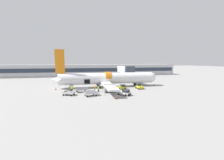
{
  "coord_description": "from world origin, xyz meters",
  "views": [
    {
      "loc": [
        -6.46,
        -39.36,
        8.06
      ],
      "look_at": [
        2.14,
        0.33,
        2.75
      ],
      "focal_mm": 22.0,
      "sensor_mm": 36.0,
      "label": 1
    }
  ],
  "objects_px": {
    "airplane": "(106,79)",
    "baggage_cart_queued": "(69,93)",
    "baggage_tug_mid": "(122,87)",
    "ground_crew_driver": "(99,89)",
    "baggage_cart_empty": "(91,93)",
    "baggage_cart_loading": "(82,90)",
    "ground_crew_supervisor": "(71,88)",
    "baggage_tug_lead": "(125,93)",
    "ground_crew_loader_a": "(95,88)",
    "ground_crew_loader_b": "(72,89)",
    "baggage_tug_rear": "(139,87)"
  },
  "relations": [
    {
      "from": "ground_crew_supervisor",
      "to": "baggage_tug_mid",
      "type": "bearing_deg",
      "value": -2.9
    },
    {
      "from": "ground_crew_loader_b",
      "to": "airplane",
      "type": "bearing_deg",
      "value": 27.13
    },
    {
      "from": "ground_crew_driver",
      "to": "ground_crew_supervisor",
      "type": "xyz_separation_m",
      "value": [
        -7.5,
        2.86,
        -0.05
      ]
    },
    {
      "from": "baggage_cart_empty",
      "to": "ground_crew_loader_a",
      "type": "distance_m",
      "value": 5.12
    },
    {
      "from": "baggage_cart_queued",
      "to": "ground_crew_loader_a",
      "type": "height_order",
      "value": "ground_crew_loader_a"
    },
    {
      "from": "baggage_tug_lead",
      "to": "ground_crew_loader_b",
      "type": "xyz_separation_m",
      "value": [
        -12.93,
        6.62,
        0.27
      ]
    },
    {
      "from": "baggage_cart_empty",
      "to": "ground_crew_loader_b",
      "type": "relative_size",
      "value": 2.48
    },
    {
      "from": "baggage_cart_queued",
      "to": "ground_crew_loader_a",
      "type": "xyz_separation_m",
      "value": [
        6.65,
        3.29,
        0.35
      ]
    },
    {
      "from": "ground_crew_driver",
      "to": "ground_crew_supervisor",
      "type": "relative_size",
      "value": 1.07
    },
    {
      "from": "baggage_cart_loading",
      "to": "baggage_cart_empty",
      "type": "distance_m",
      "value": 5.26
    },
    {
      "from": "airplane",
      "to": "baggage_tug_mid",
      "type": "relative_size",
      "value": 11.5
    },
    {
      "from": "baggage_cart_empty",
      "to": "ground_crew_driver",
      "type": "xyz_separation_m",
      "value": [
        2.3,
        3.98,
        0.25
      ]
    },
    {
      "from": "airplane",
      "to": "baggage_cart_queued",
      "type": "relative_size",
      "value": 9.17
    },
    {
      "from": "baggage_cart_empty",
      "to": "ground_crew_loader_b",
      "type": "distance_m",
      "value": 7.37
    },
    {
      "from": "ground_crew_driver",
      "to": "baggage_cart_loading",
      "type": "bearing_deg",
      "value": 169.15
    },
    {
      "from": "ground_crew_loader_b",
      "to": "baggage_tug_rear",
      "type": "bearing_deg",
      "value": 0.37
    },
    {
      "from": "baggage_cart_empty",
      "to": "ground_crew_loader_a",
      "type": "bearing_deg",
      "value": 74.48
    },
    {
      "from": "baggage_tug_lead",
      "to": "baggage_tug_rear",
      "type": "bearing_deg",
      "value": 44.76
    },
    {
      "from": "baggage_tug_rear",
      "to": "baggage_cart_loading",
      "type": "bearing_deg",
      "value": -176.99
    },
    {
      "from": "baggage_cart_queued",
      "to": "ground_crew_loader_b",
      "type": "height_order",
      "value": "ground_crew_loader_b"
    },
    {
      "from": "baggage_tug_mid",
      "to": "ground_crew_loader_a",
      "type": "height_order",
      "value": "ground_crew_loader_a"
    },
    {
      "from": "ground_crew_driver",
      "to": "ground_crew_loader_b",
      "type": "bearing_deg",
      "value": 167.2
    },
    {
      "from": "baggage_tug_rear",
      "to": "ground_crew_driver",
      "type": "height_order",
      "value": "baggage_tug_rear"
    },
    {
      "from": "baggage_cart_queued",
      "to": "ground_crew_driver",
      "type": "height_order",
      "value": "ground_crew_driver"
    },
    {
      "from": "baggage_tug_rear",
      "to": "baggage_cart_empty",
      "type": "bearing_deg",
      "value": -159.06
    },
    {
      "from": "baggage_tug_mid",
      "to": "airplane",
      "type": "bearing_deg",
      "value": 128.54
    },
    {
      "from": "baggage_tug_mid",
      "to": "ground_crew_supervisor",
      "type": "bearing_deg",
      "value": 177.1
    },
    {
      "from": "baggage_cart_loading",
      "to": "ground_crew_supervisor",
      "type": "bearing_deg",
      "value": 146.97
    },
    {
      "from": "ground_crew_supervisor",
      "to": "baggage_tug_lead",
      "type": "bearing_deg",
      "value": -30.57
    },
    {
      "from": "airplane",
      "to": "baggage_tug_mid",
      "type": "bearing_deg",
      "value": -51.46
    },
    {
      "from": "baggage_tug_mid",
      "to": "baggage_cart_queued",
      "type": "distance_m",
      "value": 15.47
    },
    {
      "from": "baggage_cart_queued",
      "to": "baggage_cart_empty",
      "type": "bearing_deg",
      "value": -17.26
    },
    {
      "from": "baggage_cart_queued",
      "to": "ground_crew_supervisor",
      "type": "distance_m",
      "value": 5.21
    },
    {
      "from": "airplane",
      "to": "baggage_cart_empty",
      "type": "bearing_deg",
      "value": -117.35
    },
    {
      "from": "baggage_tug_mid",
      "to": "baggage_tug_lead",
      "type": "bearing_deg",
      "value": -101.11
    },
    {
      "from": "airplane",
      "to": "ground_crew_driver",
      "type": "height_order",
      "value": "airplane"
    },
    {
      "from": "baggage_cart_loading",
      "to": "ground_crew_supervisor",
      "type": "height_order",
      "value": "ground_crew_supervisor"
    },
    {
      "from": "ground_crew_loader_b",
      "to": "ground_crew_supervisor",
      "type": "relative_size",
      "value": 1.09
    },
    {
      "from": "baggage_tug_mid",
      "to": "ground_crew_loader_a",
      "type": "bearing_deg",
      "value": -171.85
    },
    {
      "from": "baggage_tug_rear",
      "to": "ground_crew_supervisor",
      "type": "xyz_separation_m",
      "value": [
        -20.14,
        1.13,
        0.12
      ]
    },
    {
      "from": "baggage_tug_mid",
      "to": "baggage_cart_loading",
      "type": "distance_m",
      "value": 11.69
    },
    {
      "from": "baggage_tug_lead",
      "to": "ground_crew_loader_a",
      "type": "relative_size",
      "value": 2.18
    },
    {
      "from": "baggage_cart_queued",
      "to": "baggage_tug_mid",
      "type": "bearing_deg",
      "value": 16.74
    },
    {
      "from": "baggage_cart_queued",
      "to": "ground_crew_driver",
      "type": "xyz_separation_m",
      "value": [
        7.58,
        2.34,
        0.35
      ]
    },
    {
      "from": "baggage_cart_queued",
      "to": "ground_crew_driver",
      "type": "distance_m",
      "value": 7.94
    },
    {
      "from": "airplane",
      "to": "ground_crew_driver",
      "type": "distance_m",
      "value": 7.97
    },
    {
      "from": "ground_crew_driver",
      "to": "baggage_cart_empty",
      "type": "bearing_deg",
      "value": -120.02
    },
    {
      "from": "baggage_cart_empty",
      "to": "ground_crew_supervisor",
      "type": "xyz_separation_m",
      "value": [
        -5.2,
        6.84,
        0.19
      ]
    },
    {
      "from": "airplane",
      "to": "baggage_tug_mid",
      "type": "height_order",
      "value": "airplane"
    },
    {
      "from": "ground_crew_loader_a",
      "to": "ground_crew_supervisor",
      "type": "bearing_deg",
      "value": 163.76
    }
  ]
}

